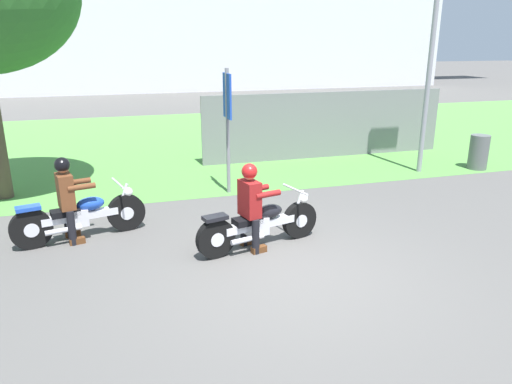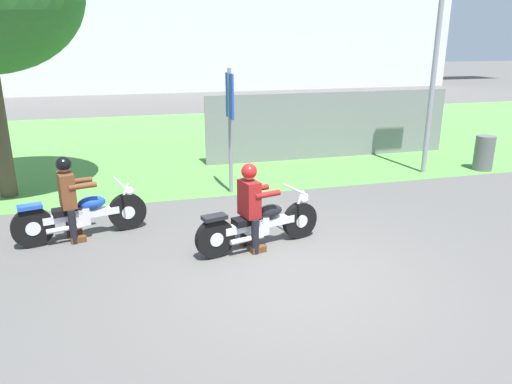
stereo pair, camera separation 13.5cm
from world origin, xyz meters
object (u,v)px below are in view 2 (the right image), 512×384
Objects in this scene: rider_follow at (68,192)px; sign_banner at (230,112)px; motorcycle_lead at (260,224)px; trash_can at (484,153)px; rider_lead at (250,200)px; streetlight_pole at (443,28)px; motorcycle_follow at (82,215)px.

rider_follow is 3.67m from sign_banner.
motorcycle_lead is 7.37m from trash_can.
sign_banner is at bearing 69.05° from rider_lead.
sign_banner is (-6.52, -0.14, 1.29)m from trash_can.
streetlight_pole is 2.06× the size of sign_banner.
streetlight_pole is at bearing 172.38° from trash_can.
rider_follow is (-2.87, 1.11, 0.44)m from motorcycle_lead.
motorcycle_follow is 2.41× the size of trash_can.
rider_follow reaches higher than motorcycle_lead.
trash_can reaches higher than motorcycle_lead.
sign_banner is (0.35, 2.96, 0.92)m from rider_lead.
motorcycle_follow is at bearing -0.84° from rider_follow.
streetlight_pole is (5.26, 3.25, 3.01)m from motorcycle_lead.
rider_follow is 0.26× the size of streetlight_pole.
rider_lead is 1.59× the size of trash_can.
sign_banner reaches higher than rider_follow.
rider_lead is 3.11m from sign_banner.
motorcycle_lead is 2.94m from motorcycle_follow.
sign_banner reaches higher than motorcycle_follow.
motorcycle_follow is at bearing -165.25° from streetlight_pole.
sign_banner is at bearing 16.46° from rider_follow.
streetlight_pole is (5.43, 3.28, 2.58)m from rider_lead.
motorcycle_follow is (-2.71, 1.15, 0.01)m from motorcycle_lead.
motorcycle_follow is 0.39× the size of streetlight_pole.
motorcycle_lead is 3.11m from rider_follow.
rider_follow is at bearing -149.42° from sign_banner.
streetlight_pole reaches higher than motorcycle_lead.
trash_can is (6.87, 3.09, -0.37)m from rider_lead.
streetlight_pole reaches higher than rider_lead.
motorcycle_lead is 2.42× the size of trash_can.
motorcycle_lead is 0.81× the size of sign_banner.
motorcycle_lead is at bearing -148.34° from streetlight_pole.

